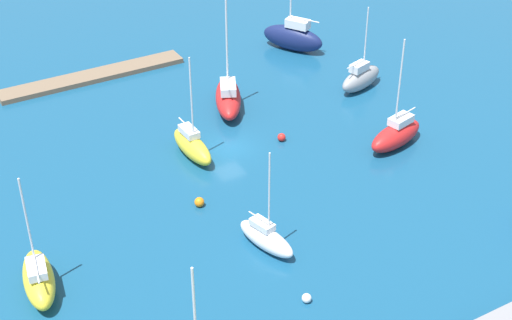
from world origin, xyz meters
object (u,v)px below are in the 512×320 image
object	(u,v)px
sailboat_yellow_inner_mooring	(192,145)
sailboat_white_outer_mooring	(266,238)
mooring_buoy_orange	(199,202)
sailboat_red_west_end	(228,97)
sailboat_navy_along_channel	(293,37)
sailboat_gray_center_basin	(361,78)
sailboat_red_lone_north	(396,134)
sailboat_yellow_mid_basin	(39,278)
mooring_buoy_red	(282,137)
pier_dock	(93,76)
mooring_buoy_white	(307,298)

from	to	relation	value
sailboat_yellow_inner_mooring	sailboat_white_outer_mooring	world-z (taller)	sailboat_yellow_inner_mooring
sailboat_white_outer_mooring	mooring_buoy_orange	bearing A→B (deg)	-178.30
sailboat_red_west_end	mooring_buoy_orange	distance (m)	16.33
sailboat_navy_along_channel	sailboat_white_outer_mooring	bearing A→B (deg)	113.99
sailboat_white_outer_mooring	sailboat_gray_center_basin	world-z (taller)	sailboat_gray_center_basin
sailboat_gray_center_basin	mooring_buoy_orange	xyz separation A→B (m)	(23.47, 10.12, -0.85)
sailboat_navy_along_channel	sailboat_red_lone_north	bearing A→B (deg)	141.58
sailboat_yellow_inner_mooring	sailboat_red_lone_north	xyz separation A→B (m)	(-16.69, 7.60, 0.08)
sailboat_yellow_inner_mooring	sailboat_yellow_mid_basin	distance (m)	19.86
sailboat_red_west_end	sailboat_navy_along_channel	size ratio (longest dim) A/B	1.03
sailboat_red_lone_north	sailboat_navy_along_channel	bearing A→B (deg)	-111.72
sailboat_red_west_end	sailboat_yellow_mid_basin	xyz separation A→B (m)	(23.69, 16.62, -0.12)
sailboat_yellow_inner_mooring	mooring_buoy_orange	distance (m)	7.63
sailboat_white_outer_mooring	sailboat_gray_center_basin	size ratio (longest dim) A/B	0.97
mooring_buoy_red	sailboat_yellow_mid_basin	bearing A→B (deg)	19.44
sailboat_navy_along_channel	mooring_buoy_red	world-z (taller)	sailboat_navy_along_channel
pier_dock	mooring_buoy_white	size ratio (longest dim) A/B	29.33
sailboat_red_lone_north	mooring_buoy_white	xyz separation A→B (m)	(18.10, 13.04, -0.87)
sailboat_gray_center_basin	sailboat_yellow_inner_mooring	bearing A→B (deg)	171.26
pier_dock	sailboat_red_west_end	size ratio (longest dim) A/B	1.72
sailboat_gray_center_basin	mooring_buoy_white	world-z (taller)	sailboat_gray_center_basin
sailboat_red_west_end	sailboat_gray_center_basin	bearing A→B (deg)	-76.31
sailboat_navy_along_channel	sailboat_yellow_mid_basin	size ratio (longest dim) A/B	1.20
sailboat_red_west_end	mooring_buoy_red	xyz separation A→B (m)	(-1.36, 7.78, -0.93)
sailboat_gray_center_basin	mooring_buoy_white	distance (m)	32.41
pier_dock	mooring_buoy_white	distance (m)	39.74
sailboat_yellow_inner_mooring	mooring_buoy_white	xyz separation A→B (m)	(1.41, 20.64, -0.79)
sailboat_yellow_mid_basin	mooring_buoy_red	xyz separation A→B (m)	(-25.05, -8.84, -0.81)
sailboat_red_west_end	sailboat_yellow_mid_basin	bearing A→B (deg)	151.01
sailboat_red_lone_north	sailboat_yellow_mid_basin	xyz separation A→B (m)	(33.52, 2.95, -0.02)
sailboat_red_lone_north	sailboat_yellow_mid_basin	size ratio (longest dim) A/B	1.14
mooring_buoy_white	sailboat_gray_center_basin	bearing A→B (deg)	-132.94
sailboat_yellow_inner_mooring	sailboat_white_outer_mooring	xyz separation A→B (m)	(0.84, 14.23, -0.18)
pier_dock	mooring_buoy_orange	size ratio (longest dim) A/B	24.79
sailboat_white_outer_mooring	mooring_buoy_red	bearing A→B (deg)	130.44
sailboat_yellow_inner_mooring	sailboat_white_outer_mooring	bearing A→B (deg)	-4.97
sailboat_navy_along_channel	mooring_buoy_orange	size ratio (longest dim) A/B	13.92
sailboat_yellow_inner_mooring	sailboat_yellow_mid_basin	xyz separation A→B (m)	(16.83, 10.55, 0.06)
sailboat_white_outer_mooring	mooring_buoy_white	world-z (taller)	sailboat_white_outer_mooring
sailboat_white_outer_mooring	mooring_buoy_white	size ratio (longest dim) A/B	12.58
sailboat_navy_along_channel	sailboat_white_outer_mooring	distance (m)	35.53
sailboat_navy_along_channel	sailboat_red_lone_north	world-z (taller)	sailboat_navy_along_channel
sailboat_white_outer_mooring	mooring_buoy_white	xyz separation A→B (m)	(0.57, 6.41, -0.61)
sailboat_navy_along_channel	mooring_buoy_orange	bearing A→B (deg)	103.38
mooring_buoy_red	mooring_buoy_orange	size ratio (longest dim) A/B	0.94
sailboat_navy_along_channel	mooring_buoy_orange	world-z (taller)	sailboat_navy_along_channel
sailboat_yellow_inner_mooring	sailboat_navy_along_channel	xyz separation A→B (m)	(-19.79, -14.69, 0.44)
pier_dock	mooring_buoy_white	world-z (taller)	mooring_buoy_white
pier_dock	sailboat_red_lone_north	size ratio (longest dim) A/B	1.88
sailboat_yellow_inner_mooring	sailboat_navy_along_channel	distance (m)	24.64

